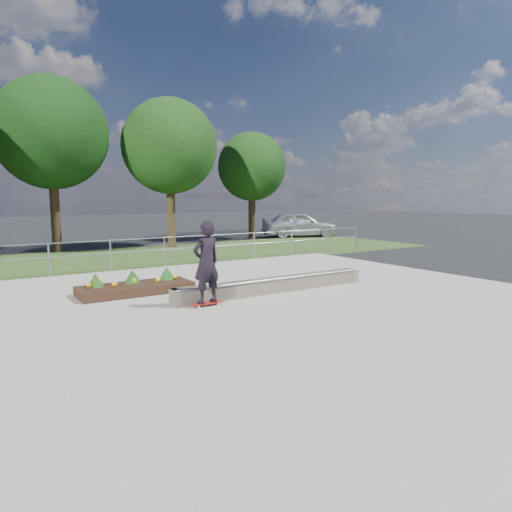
% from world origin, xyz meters
% --- Properties ---
extents(ground, '(120.00, 120.00, 0.00)m').
position_xyz_m(ground, '(0.00, 0.00, 0.00)').
color(ground, black).
rests_on(ground, ground).
extents(grass_verge, '(30.00, 8.00, 0.02)m').
position_xyz_m(grass_verge, '(0.00, 11.00, 0.01)').
color(grass_verge, '#2F4A1D').
rests_on(grass_verge, ground).
extents(concrete_slab, '(15.00, 15.00, 0.06)m').
position_xyz_m(concrete_slab, '(0.00, 0.00, 0.03)').
color(concrete_slab, '#A19C8E').
rests_on(concrete_slab, ground).
extents(fence, '(20.06, 0.06, 1.20)m').
position_xyz_m(fence, '(0.00, 7.50, 0.77)').
color(fence, '#999DA1').
rests_on(fence, ground).
extents(tree_mid_left, '(5.25, 5.25, 8.25)m').
position_xyz_m(tree_mid_left, '(-2.50, 15.00, 5.61)').
color(tree_mid_left, '#321E14').
rests_on(tree_mid_left, ground).
extents(tree_mid_right, '(4.90, 4.90, 7.70)m').
position_xyz_m(tree_mid_right, '(3.00, 14.00, 5.23)').
color(tree_mid_right, '#312313').
rests_on(tree_mid_right, ground).
extents(tree_far_right, '(4.20, 4.20, 6.60)m').
position_xyz_m(tree_far_right, '(9.00, 15.50, 4.48)').
color(tree_far_right, black).
rests_on(tree_far_right, ground).
extents(grind_ledge, '(6.00, 0.44, 0.43)m').
position_xyz_m(grind_ledge, '(0.77, 1.44, 0.26)').
color(grind_ledge, brown).
rests_on(grind_ledge, concrete_slab).
extents(planter_bed, '(3.00, 1.20, 0.61)m').
position_xyz_m(planter_bed, '(-2.47, 3.45, 0.24)').
color(planter_bed, black).
rests_on(planter_bed, concrete_slab).
extents(skateboarder, '(0.80, 0.59, 2.05)m').
position_xyz_m(skateboarder, '(-1.52, 1.02, 1.12)').
color(skateboarder, silver).
rests_on(skateboarder, concrete_slab).
extents(parked_car, '(5.33, 3.70, 1.68)m').
position_xyz_m(parked_car, '(12.52, 15.18, 0.84)').
color(parked_car, '#AFB5BA').
rests_on(parked_car, ground).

